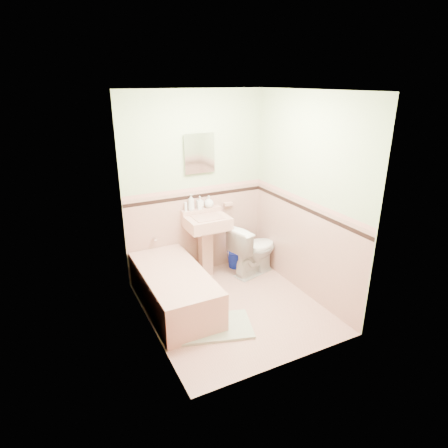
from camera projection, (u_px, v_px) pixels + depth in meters
name	position (u px, v px, depth m)	size (l,w,h in m)	color
floor	(233.00, 307.00, 4.64)	(2.20, 2.20, 0.00)	tan
ceiling	(235.00, 90.00, 3.75)	(2.20, 2.20, 0.00)	white
wall_back	(196.00, 187.00, 5.11)	(2.50, 2.50, 0.00)	#F7E8C9
wall_front	(294.00, 247.00, 3.28)	(2.50, 2.50, 0.00)	#F7E8C9
wall_left	(145.00, 225.00, 3.77)	(2.50, 2.50, 0.00)	#F7E8C9
wall_right	(307.00, 198.00, 4.61)	(2.50, 2.50, 0.00)	#F7E8C9
wainscot_back	(197.00, 232.00, 5.33)	(2.00, 2.00, 0.00)	tan
wainscot_front	(289.00, 310.00, 3.52)	(2.00, 2.00, 0.00)	tan
wainscot_left	(151.00, 282.00, 4.01)	(2.20, 2.20, 0.00)	tan
wainscot_right	(302.00, 247.00, 4.84)	(2.20, 2.20, 0.00)	tan
accent_back	(196.00, 196.00, 5.14)	(2.00, 2.00, 0.00)	black
accent_front	(292.00, 259.00, 3.34)	(2.00, 2.00, 0.00)	black
accent_left	(148.00, 236.00, 3.83)	(2.20, 2.20, 0.00)	black
accent_right	(305.00, 209.00, 4.65)	(2.20, 2.20, 0.00)	black
cap_back	(196.00, 189.00, 5.11)	(2.00, 2.00, 0.00)	tan
cap_front	(293.00, 249.00, 3.30)	(2.00, 2.00, 0.00)	tan
cap_left	(147.00, 227.00, 3.79)	(2.20, 2.20, 0.00)	tan
cap_right	(305.00, 201.00, 4.62)	(2.20, 2.20, 0.00)	tan
bathtub	(174.00, 290.00, 4.57)	(0.70, 1.50, 0.45)	tan
tub_faucet	(154.00, 239.00, 5.03)	(0.04, 0.04, 0.12)	silver
sink	(207.00, 247.00, 5.22)	(0.57, 0.48, 0.89)	tan
sink_faucet	(202.00, 209.00, 5.16)	(0.02, 0.02, 0.10)	silver
medicine_cabinet	(199.00, 153.00, 4.95)	(0.36, 0.04, 0.45)	white
soap_dish	(228.00, 204.00, 5.38)	(0.12, 0.07, 0.04)	tan
soap_bottle_left	(191.00, 202.00, 5.09)	(0.09, 0.09, 0.22)	#B2B2B2
soap_bottle_mid	(200.00, 203.00, 5.15)	(0.08, 0.08, 0.18)	#B2B2B2
soap_bottle_right	(209.00, 202.00, 5.21)	(0.13, 0.13, 0.17)	#B2B2B2
tube	(186.00, 207.00, 5.07)	(0.04, 0.04, 0.12)	white
toilet	(254.00, 249.00, 5.33)	(0.41, 0.72, 0.73)	white
bucket	(236.00, 259.00, 5.60)	(0.24, 0.24, 0.24)	#0D20AF
bath_mat	(215.00, 327.00, 4.24)	(0.79, 0.53, 0.03)	#96A78B
shoe	(220.00, 323.00, 4.24)	(0.14, 0.06, 0.05)	#BF1E59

